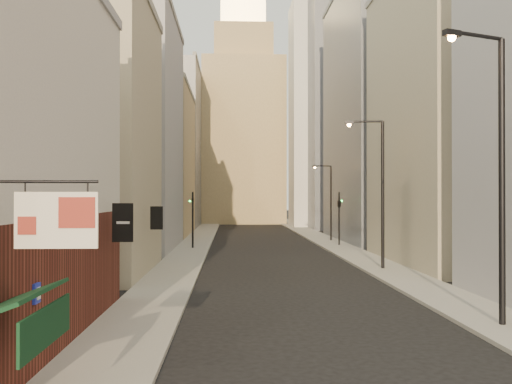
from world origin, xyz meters
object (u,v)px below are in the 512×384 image
(white_tower, at_px, (317,105))
(streetlamp_far, at_px, (329,198))
(streetlamp_near, at_px, (496,162))
(traffic_light_right, at_px, (339,206))
(clock_tower, at_px, (243,123))
(traffic_light_left, at_px, (193,208))
(streetlamp_mid, at_px, (379,185))

(white_tower, xyz_separation_m, streetlamp_far, (-3.15, -28.61, -14.17))
(streetlamp_near, bearing_deg, traffic_light_right, 67.28)
(streetlamp_far, bearing_deg, streetlamp_near, -100.12)
(streetlamp_near, xyz_separation_m, streetlamp_far, (0.75, 38.19, -1.39))
(clock_tower, bearing_deg, streetlamp_far, -79.56)
(streetlamp_far, height_order, traffic_light_left, streetlamp_far)
(white_tower, bearing_deg, streetlamp_far, -96.28)
(clock_tower, bearing_deg, streetlamp_near, -84.98)
(white_tower, bearing_deg, traffic_light_left, -114.23)
(streetlamp_mid, bearing_deg, streetlamp_near, -81.32)
(traffic_light_right, bearing_deg, streetlamp_mid, 66.22)
(streetlamp_near, bearing_deg, streetlamp_far, 67.38)
(streetlamp_mid, bearing_deg, streetlamp_far, 96.68)
(clock_tower, bearing_deg, streetlamp_mid, -83.78)
(clock_tower, xyz_separation_m, traffic_light_right, (7.80, -48.30, -13.90))
(clock_tower, height_order, streetlamp_mid, clock_tower)
(traffic_light_right, bearing_deg, white_tower, -116.68)
(traffic_light_left, bearing_deg, streetlamp_near, 115.66)
(clock_tower, height_order, white_tower, clock_tower)
(streetlamp_near, bearing_deg, traffic_light_left, 91.05)
(traffic_light_left, bearing_deg, streetlamp_far, -146.03)
(streetlamp_mid, distance_m, traffic_light_right, 16.87)
(streetlamp_far, relative_size, traffic_light_left, 1.55)
(clock_tower, distance_m, streetlamp_near, 81.97)
(streetlamp_near, distance_m, streetlamp_mid, 15.73)
(streetlamp_mid, height_order, traffic_light_right, streetlamp_mid)
(clock_tower, xyz_separation_m, white_tower, (11.00, -14.00, 0.97))
(clock_tower, height_order, traffic_light_left, clock_tower)
(streetlamp_mid, bearing_deg, clock_tower, 104.85)
(streetlamp_near, relative_size, streetlamp_far, 1.31)
(traffic_light_left, bearing_deg, traffic_light_right, -167.21)
(clock_tower, bearing_deg, traffic_light_left, -96.16)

